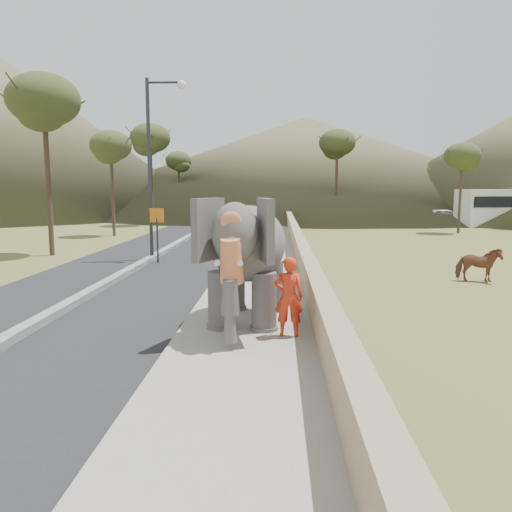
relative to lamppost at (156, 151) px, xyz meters
The scene contains 13 objects.
ground 14.48m from the lamppost, 69.88° to the right, with size 160.00×160.00×0.00m, color olive.
road 5.62m from the lamppost, 96.30° to the right, with size 7.00×120.00×0.03m, color black.
median 5.54m from the lamppost, 96.30° to the right, with size 0.35×120.00×0.22m, color black.
walkway 7.27m from the lamppost, 30.88° to the right, with size 3.00×120.00×0.15m, color #9E9687.
parapet 8.17m from the lamppost, 23.86° to the right, with size 0.30×120.00×1.10m, color tan.
lamppost is the anchor object (origin of this frame).
signboard 3.37m from the lamppost, 78.57° to the right, with size 0.60×0.08×2.40m.
cow 13.94m from the lamppost, 20.67° to the right, with size 0.67×1.46×1.23m, color brown.
distant_car 30.28m from the lamppost, 47.94° to the left, with size 1.70×4.23×1.44m, color #ABAAB1.
hill_far 58.05m from the lamppost, 80.38° to the left, with size 80.00×80.00×14.00m, color brown.
elephant_and_man 11.95m from the lamppost, 65.80° to the right, with size 2.43×4.15×2.89m.
motorcyclist 12.29m from the lamppost, 86.86° to the left, with size 1.09×1.79×1.89m.
trees 16.89m from the lamppost, 68.59° to the left, with size 47.14×41.77×8.87m.
Camera 1 is at (0.71, -9.41, 3.32)m, focal length 35.00 mm.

